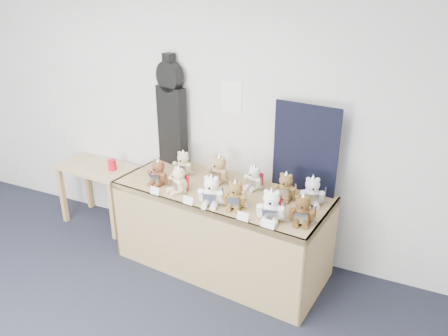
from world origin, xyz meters
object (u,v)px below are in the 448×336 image
at_px(teddy_back_right, 285,187).
at_px(teddy_front_far_left, 158,173).
at_px(red_cup, 112,165).
at_px(teddy_back_centre_right, 254,178).
at_px(teddy_back_left, 183,164).
at_px(teddy_back_centre_left, 219,170).
at_px(teddy_front_centre, 211,192).
at_px(teddy_back_end, 312,192).
at_px(teddy_front_right, 235,196).
at_px(teddy_front_end, 302,211).
at_px(side_table, 97,176).
at_px(display_table, 217,210).
at_px(guitar_case, 172,112).
at_px(teddy_front_far_right, 271,207).
at_px(teddy_front_left, 179,181).

bearing_deg(teddy_back_right, teddy_front_far_left, -169.76).
height_order(red_cup, teddy_front_far_left, teddy_front_far_left).
relative_size(teddy_front_far_left, teddy_back_centre_right, 1.09).
relative_size(teddy_back_left, teddy_back_centre_left, 0.91).
xyz_separation_m(teddy_front_centre, teddy_back_centre_right, (0.21, 0.45, -0.02)).
bearing_deg(teddy_front_centre, teddy_back_end, 13.65).
bearing_deg(teddy_back_centre_left, teddy_front_centre, -61.08).
distance_m(teddy_back_left, teddy_back_centre_left, 0.39).
relative_size(teddy_front_right, teddy_back_end, 0.97).
bearing_deg(teddy_back_end, teddy_front_end, -107.45).
bearing_deg(teddy_front_centre, red_cup, 150.74).
relative_size(side_table, teddy_back_left, 3.21).
height_order(red_cup, teddy_back_centre_left, teddy_back_centre_left).
bearing_deg(teddy_back_centre_right, red_cup, -164.78).
bearing_deg(teddy_back_centre_left, teddy_front_right, -38.14).
xyz_separation_m(display_table, teddy_front_right, (0.26, -0.18, 0.28)).
height_order(teddy_back_centre_right, teddy_back_end, teddy_back_end).
relative_size(guitar_case, teddy_back_centre_right, 4.51).
distance_m(teddy_front_far_left, teddy_front_end, 1.41).
relative_size(guitar_case, teddy_front_end, 4.07).
height_order(teddy_front_far_right, teddy_back_left, teddy_front_far_right).
relative_size(teddy_front_centre, teddy_back_end, 1.06).
height_order(teddy_front_far_left, teddy_front_left, same).
relative_size(display_table, teddy_back_end, 7.16).
bearing_deg(teddy_back_right, teddy_back_centre_left, 174.05).
xyz_separation_m(display_table, teddy_back_end, (0.82, 0.15, 0.29)).
height_order(teddy_front_far_right, teddy_back_centre_right, teddy_front_far_right).
height_order(teddy_front_end, teddy_back_right, same).
distance_m(teddy_front_left, teddy_back_end, 1.17).
bearing_deg(guitar_case, teddy_back_right, 4.62).
bearing_deg(teddy_back_end, teddy_front_left, 173.73).
relative_size(teddy_back_left, teddy_back_end, 0.95).
distance_m(side_table, teddy_back_centre_right, 1.89).
xyz_separation_m(red_cup, teddy_front_right, (1.62, -0.41, 0.17)).
relative_size(guitar_case, teddy_back_left, 4.14).
relative_size(teddy_front_far_left, teddy_front_left, 1.00).
height_order(guitar_case, teddy_front_far_right, guitar_case).
distance_m(side_table, teddy_back_left, 1.17).
bearing_deg(teddy_back_centre_right, teddy_front_far_right, -40.33).
bearing_deg(teddy_front_end, teddy_back_right, 116.86).
relative_size(teddy_front_centre, teddy_back_centre_right, 1.21).
height_order(side_table, teddy_front_left, teddy_front_left).
height_order(red_cup, teddy_back_left, teddy_back_left).
bearing_deg(teddy_front_left, teddy_back_centre_right, 59.89).
height_order(guitar_case, teddy_back_centre_left, guitar_case).
bearing_deg(teddy_back_end, teddy_back_right, 159.86).
bearing_deg(teddy_back_left, teddy_front_right, -34.55).
bearing_deg(teddy_front_far_right, teddy_front_centre, 164.77).
relative_size(teddy_front_left, teddy_back_left, 1.00).
bearing_deg(teddy_front_centre, teddy_front_far_right, -15.99).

